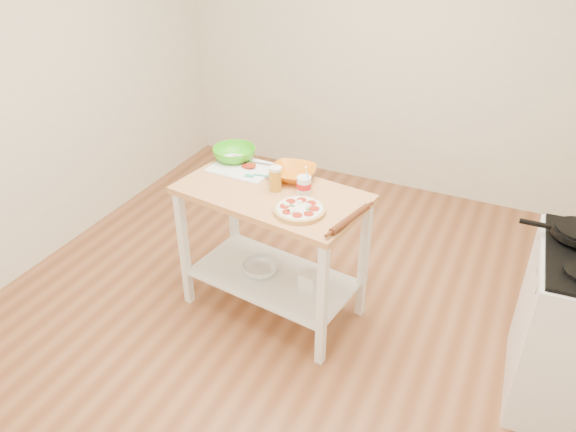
% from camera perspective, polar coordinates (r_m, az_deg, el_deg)
% --- Properties ---
extents(room_shell, '(4.04, 4.54, 2.74)m').
position_cam_1_polar(room_shell, '(2.99, -0.53, 8.12)').
color(room_shell, '#945936').
rests_on(room_shell, ground).
extents(prep_island, '(1.21, 0.77, 0.90)m').
position_cam_1_polar(prep_island, '(3.51, -1.64, -1.10)').
color(prep_island, tan).
rests_on(prep_island, ground).
extents(pizza, '(0.30, 0.30, 0.05)m').
position_cam_1_polar(pizza, '(3.16, 1.16, 0.69)').
color(pizza, tan).
rests_on(pizza, prep_island).
extents(cutting_board, '(0.41, 0.31, 0.04)m').
position_cam_1_polar(cutting_board, '(3.66, -4.62, 4.94)').
color(cutting_board, white).
rests_on(cutting_board, prep_island).
extents(spatula, '(0.15, 0.07, 0.01)m').
position_cam_1_polar(spatula, '(3.53, -3.28, 4.12)').
color(spatula, teal).
rests_on(spatula, cutting_board).
extents(knife, '(0.27, 0.07, 0.01)m').
position_cam_1_polar(knife, '(3.71, -4.28, 5.52)').
color(knife, silver).
rests_on(knife, cutting_board).
extents(orange_bowl, '(0.32, 0.32, 0.07)m').
position_cam_1_polar(orange_bowl, '(3.51, 0.48, 4.37)').
color(orange_bowl, orange).
rests_on(orange_bowl, prep_island).
extents(green_bowl, '(0.35, 0.35, 0.09)m').
position_cam_1_polar(green_bowl, '(3.76, -5.47, 6.30)').
color(green_bowl, '#3AB514').
rests_on(green_bowl, prep_island).
extents(beer_pint, '(0.08, 0.08, 0.15)m').
position_cam_1_polar(beer_pint, '(3.36, -1.28, 3.82)').
color(beer_pint, '#BE821D').
rests_on(beer_pint, prep_island).
extents(yogurt_tub, '(0.09, 0.09, 0.19)m').
position_cam_1_polar(yogurt_tub, '(3.34, 1.64, 3.17)').
color(yogurt_tub, white).
rests_on(yogurt_tub, prep_island).
extents(rolling_pin, '(0.12, 0.34, 0.04)m').
position_cam_1_polar(rolling_pin, '(3.08, 6.30, -0.33)').
color(rolling_pin, '#612D16').
rests_on(rolling_pin, prep_island).
extents(shelf_glass_bowl, '(0.28, 0.28, 0.07)m').
position_cam_1_polar(shelf_glass_bowl, '(3.74, -2.82, -5.37)').
color(shelf_glass_bowl, silver).
rests_on(shelf_glass_bowl, prep_island).
extents(shelf_bin, '(0.13, 0.13, 0.11)m').
position_cam_1_polar(shelf_bin, '(3.60, 2.23, -6.55)').
color(shelf_bin, white).
rests_on(shelf_bin, prep_island).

